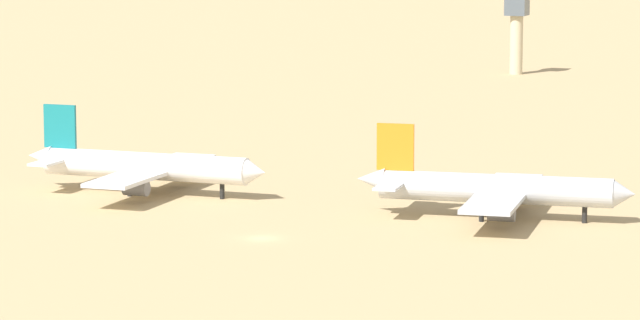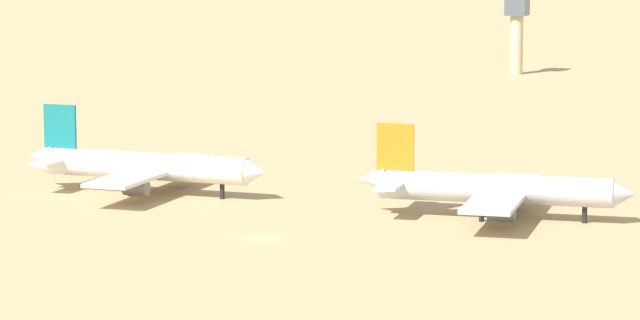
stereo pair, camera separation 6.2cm
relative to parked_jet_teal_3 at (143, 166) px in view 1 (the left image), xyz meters
The scene contains 4 objects.
ground 39.81m from the parked_jet_teal_3, 40.65° to the right, with size 4000.00×4000.00×0.00m, color tan.
parked_jet_teal_3 is the anchor object (origin of this frame).
parked_jet_orange_4 54.45m from the parked_jet_teal_3, ahead, with size 39.04×33.05×12.89m.
control_tower 192.59m from the parked_jet_teal_3, 87.87° to the left, with size 5.20×5.20×18.69m.
Camera 1 is at (88.96, -212.38, 45.14)m, focal length 100.55 mm.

